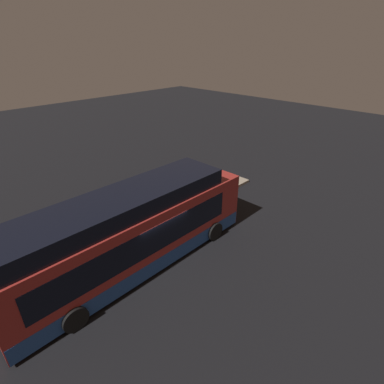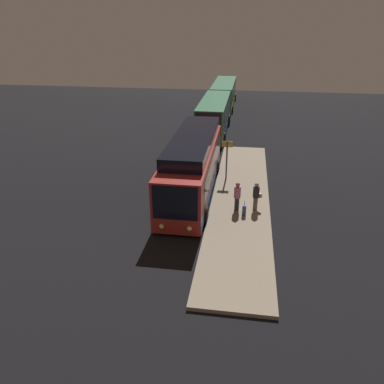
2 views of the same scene
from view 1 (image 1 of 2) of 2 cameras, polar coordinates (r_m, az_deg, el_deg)
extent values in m
plane|color=black|center=(14.26, -7.52, -12.43)|extent=(80.00, 80.00, 0.00)
cube|color=gray|center=(16.47, -14.79, -6.76)|extent=(20.00, 3.39, 0.18)
cube|color=maroon|center=(13.17, -10.96, -8.11)|extent=(11.31, 2.52, 2.75)
cube|color=#23478C|center=(13.78, -10.58, -11.59)|extent=(11.25, 2.54, 0.70)
cube|color=black|center=(12.86, -12.12, -7.40)|extent=(9.27, 2.55, 1.21)
cube|color=black|center=(16.30, 5.25, 1.21)|extent=(0.06, 2.22, 1.76)
sphere|color=#F9E58C|center=(17.31, 3.35, -1.99)|extent=(0.24, 0.24, 0.24)
sphere|color=#F9E58C|center=(16.56, 6.95, -3.61)|extent=(0.24, 0.24, 0.24)
cylinder|color=black|center=(16.57, -2.38, -3.99)|extent=(0.94, 0.30, 0.94)
cylinder|color=black|center=(15.12, 4.25, -7.44)|extent=(0.94, 0.30, 0.94)
cylinder|color=black|center=(13.67, -26.22, -15.05)|extent=(0.94, 0.30, 0.94)
cylinder|color=black|center=(11.87, -21.43, -21.53)|extent=(0.94, 0.30, 0.94)
cube|color=black|center=(12.06, -13.41, -2.22)|extent=(9.61, 2.32, 0.71)
cylinder|color=#6B604C|center=(17.51, -12.34, -2.52)|extent=(0.35, 0.35, 0.74)
cylinder|color=#262628|center=(17.19, -12.57, -0.53)|extent=(0.50, 0.50, 0.64)
sphere|color=tan|center=(17.00, -12.71, 0.78)|extent=(0.24, 0.24, 0.24)
cube|color=beige|center=(17.38, -13.37, -1.31)|extent=(0.30, 0.29, 0.24)
cylinder|color=#2D2D33|center=(16.86, -9.74, -3.47)|extent=(0.27, 0.27, 0.75)
cylinder|color=#CC6B8C|center=(16.52, -9.93, -1.37)|extent=(0.39, 0.39, 0.66)
sphere|color=#9E7051|center=(16.31, -10.06, 0.03)|extent=(0.25, 0.25, 0.25)
cube|color=black|center=(16.52, -10.68, -2.53)|extent=(0.16, 0.29, 0.24)
cube|color=#334C7F|center=(17.45, -9.28, -2.63)|extent=(0.44, 0.22, 0.58)
cylinder|color=black|center=(17.25, -9.38, -1.44)|extent=(0.02, 0.02, 0.24)
cylinder|color=#4C4C51|center=(13.95, -22.71, -7.88)|extent=(0.10, 0.10, 2.67)
cube|color=#E5C64C|center=(13.39, -23.54, -4.03)|extent=(0.04, 0.69, 0.39)
camera|label=2|loc=(29.91, 22.56, 26.95)|focal=35.00mm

